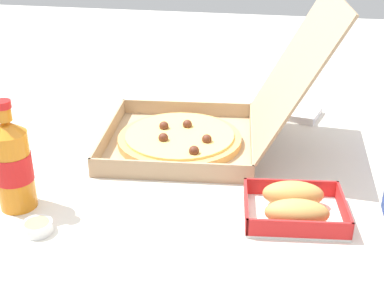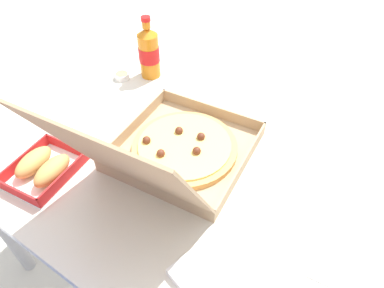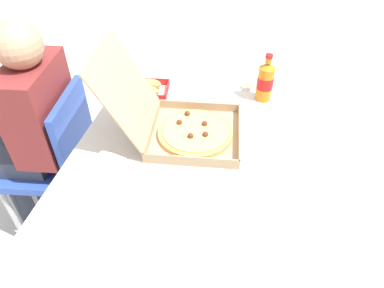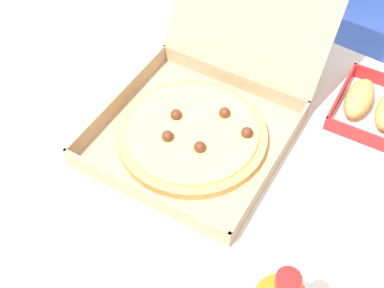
{
  "view_description": "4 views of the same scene",
  "coord_description": "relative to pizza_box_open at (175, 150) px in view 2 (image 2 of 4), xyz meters",
  "views": [
    {
      "loc": [
        1.16,
        0.21,
        1.29
      ],
      "look_at": [
        0.05,
        0.0,
        0.74
      ],
      "focal_mm": 48.19,
      "sensor_mm": 36.0,
      "label": 1
    },
    {
      "loc": [
        -0.36,
        0.54,
        1.45
      ],
      "look_at": [
        0.02,
        -0.04,
        0.77
      ],
      "focal_mm": 31.97,
      "sensor_mm": 36.0,
      "label": 2
    },
    {
      "loc": [
        -1.04,
        -0.23,
        1.64
      ],
      "look_at": [
        -0.03,
        -0.03,
        0.74
      ],
      "focal_mm": 32.63,
      "sensor_mm": 36.0,
      "label": 3
    },
    {
      "loc": [
        0.42,
        -0.56,
        1.51
      ],
      "look_at": [
        0.05,
        -0.05,
        0.74
      ],
      "focal_mm": 46.69,
      "sensor_mm": 36.0,
      "label": 4
    }
  ],
  "objects": [
    {
      "name": "pizza_box_open",
      "position": [
        0.0,
        0.0,
        0.0
      ],
      "size": [
        0.41,
        0.56,
        0.37
      ],
      "color": "tan",
      "rests_on": "dining_table"
    },
    {
      "name": "dipping_sauce_cup",
      "position": [
        0.41,
        -0.23,
        -0.04
      ],
      "size": [
        0.06,
        0.06,
        0.02
      ],
      "color": "white",
      "rests_on": "dining_table"
    },
    {
      "name": "dining_table",
      "position": [
        -0.03,
        -0.02,
        -0.13
      ],
      "size": [
        1.38,
        0.84,
        0.73
      ],
      "color": "silver",
      "rests_on": "ground_plane"
    },
    {
      "name": "paper_menu",
      "position": [
        -0.52,
        0.03,
        -0.05
      ],
      "size": [
        0.22,
        0.17,
        0.0
      ],
      "primitive_type": "cube",
      "rotation": [
        0.0,
        0.0,
        0.09
      ],
      "color": "white",
      "rests_on": "dining_table"
    },
    {
      "name": "ground_plane",
      "position": [
        -0.03,
        -0.02,
        -0.78
      ],
      "size": [
        10.0,
        10.0,
        0.0
      ],
      "primitive_type": "plane",
      "color": "beige"
    },
    {
      "name": "bread_side_box",
      "position": [
        0.27,
        0.23,
        -0.03
      ],
      "size": [
        0.17,
        0.21,
        0.06
      ],
      "color": "white",
      "rests_on": "dining_table"
    },
    {
      "name": "napkin_pile",
      "position": [
        -0.24,
        0.24,
        -0.04
      ],
      "size": [
        0.14,
        0.14,
        0.02
      ],
      "primitive_type": "cube",
      "rotation": [
        0.0,
        0.0,
        -0.28
      ],
      "color": "white",
      "rests_on": "dining_table"
    },
    {
      "name": "cola_bottle",
      "position": [
        0.33,
        -0.31,
        0.04
      ],
      "size": [
        0.07,
        0.07,
        0.22
      ],
      "color": "orange",
      "rests_on": "dining_table"
    }
  ]
}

